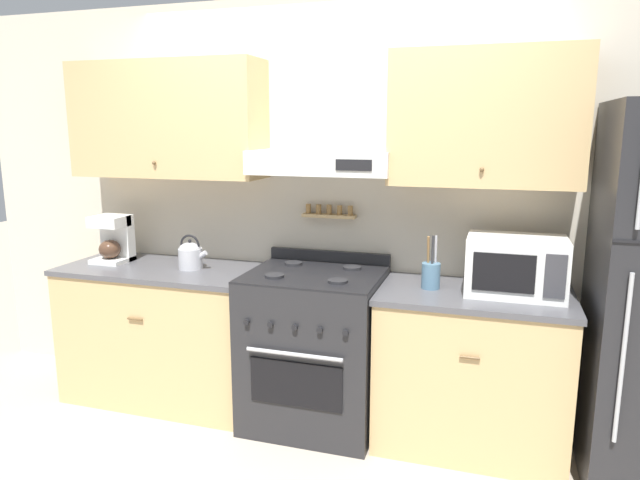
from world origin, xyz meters
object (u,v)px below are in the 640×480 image
(tea_kettle, at_px, (191,255))
(utensil_crock, at_px, (431,274))
(microwave, at_px, (516,266))
(stove_range, at_px, (314,348))
(coffee_maker, at_px, (113,239))

(tea_kettle, xyz_separation_m, utensil_crock, (1.50, 0.00, -0.01))
(microwave, bearing_deg, tea_kettle, -179.47)
(stove_range, distance_m, tea_kettle, 0.98)
(coffee_maker, xyz_separation_m, utensil_crock, (2.09, -0.02, -0.07))
(stove_range, bearing_deg, utensil_crock, 3.00)
(microwave, bearing_deg, stove_range, -177.28)
(utensil_crock, bearing_deg, tea_kettle, -180.00)
(microwave, xyz_separation_m, utensil_crock, (-0.44, -0.02, -0.08))
(tea_kettle, xyz_separation_m, coffee_maker, (-0.59, 0.02, 0.06))
(stove_range, height_order, microwave, microwave)
(stove_range, bearing_deg, coffee_maker, 177.59)
(microwave, distance_m, utensil_crock, 0.45)
(microwave, relative_size, utensil_crock, 1.70)
(coffee_maker, distance_m, utensil_crock, 2.09)
(tea_kettle, bearing_deg, stove_range, -2.40)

